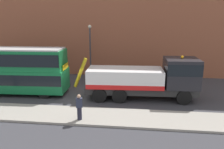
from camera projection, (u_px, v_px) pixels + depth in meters
The scene contains 7 objects.
ground_plane at pixel (77, 95), 19.67m from camera, with size 120.00×120.00×0.00m, color #38383D.
near_kerb at pixel (61, 114), 15.61m from camera, with size 60.00×2.80×0.15m, color gray.
building_facade at pixel (93, 4), 25.26m from camera, with size 60.00×1.50×16.00m.
recovery_tow_truck at pixel (147, 78), 18.44m from camera, with size 10.19×3.02×3.67m.
double_decker_bus at pixel (4, 69), 19.71m from camera, with size 11.13×3.02×4.06m.
pedestrian_bystander at pixel (79, 107), 14.48m from camera, with size 0.46×0.38×1.71m.
street_lamp at pixel (90, 47), 24.28m from camera, with size 0.36×0.36×5.83m.
Camera 1 is at (5.20, -18.13, 6.61)m, focal length 36.19 mm.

